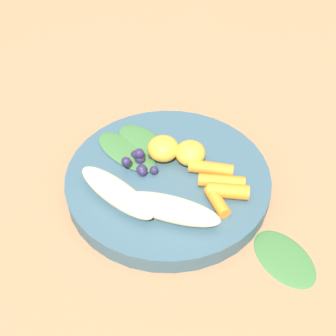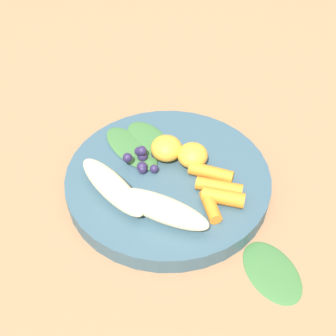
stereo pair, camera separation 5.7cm
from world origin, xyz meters
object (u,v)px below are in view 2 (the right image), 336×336
object	(u,v)px
bowl	(168,180)
banana_peeled_right	(113,188)
orange_segment_near	(166,148)
kale_leaf_stray	(272,271)
banana_peeled_left	(162,209)

from	to	relation	value
bowl	banana_peeled_right	bearing A→B (deg)	-177.52
banana_peeled_right	bowl	bearing A→B (deg)	80.95
bowl	banana_peeled_right	size ratio (longest dim) A/B	2.26
banana_peeled_right	orange_segment_near	size ratio (longest dim) A/B	2.82
banana_peeled_right	kale_leaf_stray	xyz separation A→B (m)	(0.12, -0.18, -0.04)
banana_peeled_left	banana_peeled_right	world-z (taller)	same
bowl	banana_peeled_left	distance (m)	0.08
bowl	orange_segment_near	bearing A→B (deg)	64.78
kale_leaf_stray	banana_peeled_right	bearing A→B (deg)	-139.22
bowl	banana_peeled_right	distance (m)	0.09
orange_segment_near	banana_peeled_right	bearing A→B (deg)	-161.00
bowl	kale_leaf_stray	distance (m)	0.18
banana_peeled_left	orange_segment_near	xyz separation A→B (m)	(0.06, 0.09, -0.00)
banana_peeled_left	orange_segment_near	size ratio (longest dim) A/B	2.82
banana_peeled_right	orange_segment_near	distance (m)	0.10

